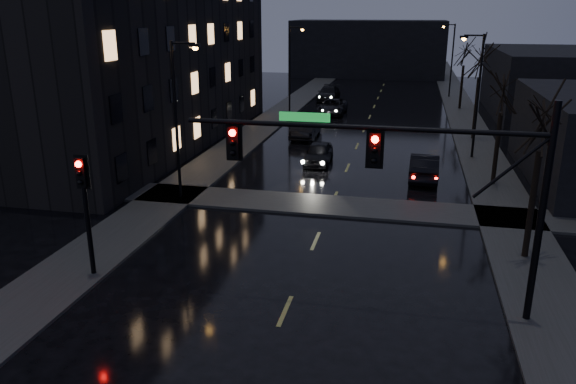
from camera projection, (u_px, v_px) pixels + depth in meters
The scene contains 21 objects.
sidewalk_left at pixel (255, 132), 45.18m from camera, with size 3.00×140.00×0.12m, color #2D2D2B.
sidewalk_right at pixel (475, 142), 41.74m from camera, with size 3.00×140.00×0.12m, color #2D2D2B.
sidewalk_cross at pixel (331, 206), 28.13m from camera, with size 40.00×3.00×0.12m, color #2D2D2B.
apartment_block at pixel (128, 60), 40.32m from camera, with size 12.00×30.00×12.00m, color black.
commercial_right_far at pixel (562, 84), 51.20m from camera, with size 12.00×18.00×6.00m, color black.
far_block at pixel (368, 49), 82.82m from camera, with size 22.00×10.00×8.00m, color black.
signal_mast at pixel (415, 166), 17.03m from camera, with size 11.11×0.41×7.00m.
signal_pole_left at pixel (85, 199), 19.90m from camera, with size 0.35×0.41×4.53m.
tree_near at pixel (546, 102), 20.35m from camera, with size 3.52×3.52×8.08m.
tree_mid_a at pixel (505, 81), 29.76m from camera, with size 3.30×3.30×7.58m.
tree_mid_b at pixel (482, 50), 40.67m from camera, with size 3.74×3.74×8.59m.
tree_far at pixel (465, 47), 53.85m from camera, with size 3.43×3.43×7.88m.
streetlight_l_near at pixel (179, 108), 27.74m from camera, with size 1.53×0.28×8.00m.
streetlight_l_far at pixel (292, 62), 52.84m from camera, with size 1.53×0.28×8.00m.
streetlight_r_mid at pixel (475, 86), 35.83m from camera, with size 1.53×0.28×8.00m.
streetlight_r_far at pixel (451, 54), 61.85m from camera, with size 1.53×0.28×8.00m.
oncoming_car_a at pixel (319, 153), 35.84m from camera, with size 1.62×4.03×1.37m, color black.
oncoming_car_b at pixel (306, 126), 43.34m from camera, with size 1.78×5.10×1.68m, color black.
oncoming_car_c at pixel (333, 107), 53.02m from camera, with size 2.34×5.08×1.41m, color black.
oncoming_car_d at pixel (328, 93), 61.18m from camera, with size 2.10×5.17×1.50m, color black.
lead_car at pixel (424, 167), 32.50m from camera, with size 1.61×4.61×1.52m, color black.
Camera 1 is at (3.56, -7.89, 9.39)m, focal length 35.00 mm.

